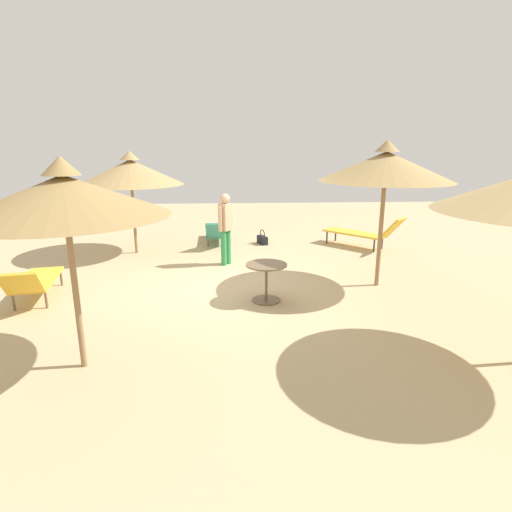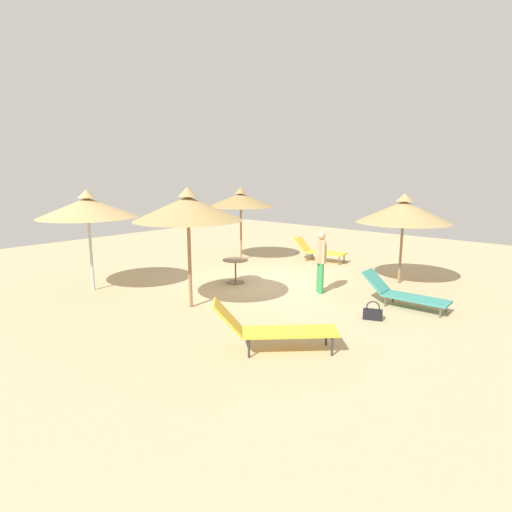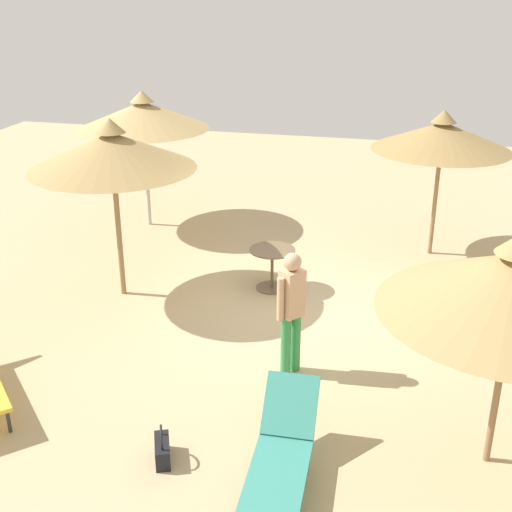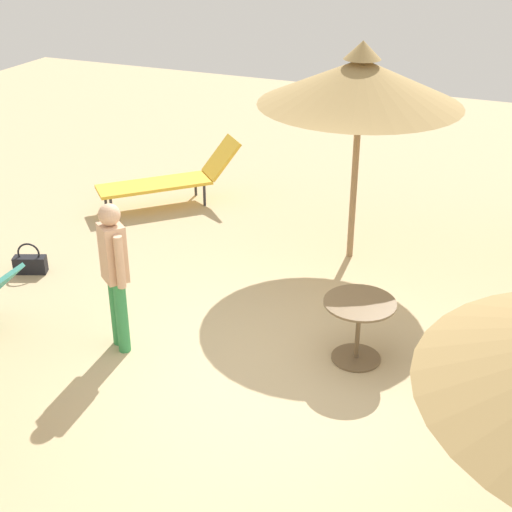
# 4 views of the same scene
# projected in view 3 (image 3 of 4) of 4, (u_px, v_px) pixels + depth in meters

# --- Properties ---
(ground) EXTENTS (24.00, 24.00, 0.10)m
(ground) POSITION_uv_depth(u_px,v_px,m) (300.00, 315.00, 10.27)
(ground) COLOR tan
(parasol_umbrella_edge) EXTENTS (2.53, 2.53, 2.85)m
(parasol_umbrella_edge) POSITION_uv_depth(u_px,v_px,m) (112.00, 151.00, 9.97)
(parasol_umbrella_edge) COLOR olive
(parasol_umbrella_edge) RESTS_ON ground
(parasol_umbrella_back) EXTENTS (2.43, 2.43, 2.65)m
(parasol_umbrella_back) POSITION_uv_depth(u_px,v_px,m) (442.00, 136.00, 11.59)
(parasol_umbrella_back) COLOR olive
(parasol_umbrella_back) RESTS_ON ground
(parasol_umbrella_center) EXTENTS (2.58, 2.58, 2.73)m
(parasol_umbrella_center) POSITION_uv_depth(u_px,v_px,m) (143.00, 115.00, 13.00)
(parasol_umbrella_center) COLOR #B2B2B7
(parasol_umbrella_center) RESTS_ON ground
(lounge_chair_near_right) EXTENTS (0.64, 2.04, 0.77)m
(lounge_chair_near_right) POSITION_uv_depth(u_px,v_px,m) (279.00, 461.00, 6.61)
(lounge_chair_near_right) COLOR teal
(lounge_chair_near_right) RESTS_ON ground
(person_standing_far_left) EXTENTS (0.34, 0.38, 1.67)m
(person_standing_far_left) POSITION_uv_depth(u_px,v_px,m) (291.00, 306.00, 8.36)
(person_standing_far_left) COLOR #338C4C
(person_standing_far_left) RESTS_ON ground
(handbag) EXTENTS (0.30, 0.44, 0.42)m
(handbag) POSITION_uv_depth(u_px,v_px,m) (162.00, 449.00, 7.10)
(handbag) COLOR black
(handbag) RESTS_ON ground
(side_table_round) EXTENTS (0.75, 0.75, 0.70)m
(side_table_round) POSITION_uv_depth(u_px,v_px,m) (272.00, 261.00, 10.86)
(side_table_round) COLOR brown
(side_table_round) RESTS_ON ground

